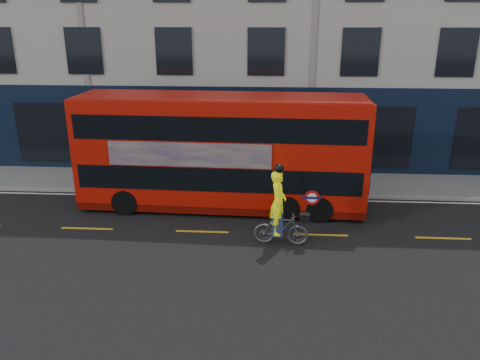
{
  "coord_description": "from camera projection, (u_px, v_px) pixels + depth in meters",
  "views": [
    {
      "loc": [
        -1.81,
        -12.81,
        6.86
      ],
      "look_at": [
        -2.72,
        1.62,
        1.85
      ],
      "focal_mm": 35.0,
      "sensor_mm": 36.0,
      "label": 1
    }
  ],
  "objects": [
    {
      "name": "lane_dashes",
      "position": [
        321.0,
        235.0,
        15.63
      ],
      "size": [
        58.0,
        0.12,
        0.01
      ],
      "primitive_type": null,
      "color": "#C19016",
      "rests_on": "ground"
    },
    {
      "name": "cyclist",
      "position": [
        280.0,
        217.0,
        14.71
      ],
      "size": [
        1.78,
        0.78,
        2.69
      ],
      "rotation": [
        0.0,
        0.0,
        -0.07
      ],
      "color": "#4D4F53",
      "rests_on": "ground"
    },
    {
      "name": "road_edge_line",
      "position": [
        313.0,
        200.0,
        18.65
      ],
      "size": [
        58.0,
        0.1,
        0.01
      ],
      "primitive_type": "cube",
      "color": "silver",
      "rests_on": "ground"
    },
    {
      "name": "pavement",
      "position": [
        309.0,
        183.0,
        20.33
      ],
      "size": [
        60.0,
        3.0,
        0.12
      ],
      "primitive_type": "cube",
      "color": "slate",
      "rests_on": "ground"
    },
    {
      "name": "building_terrace",
      "position": [
        307.0,
        5.0,
        23.97
      ],
      "size": [
        50.0,
        10.07,
        15.0
      ],
      "color": "#A29F98",
      "rests_on": "ground"
    },
    {
      "name": "ground",
      "position": [
        326.0,
        257.0,
        14.22
      ],
      "size": [
        120.0,
        120.0,
        0.0
      ],
      "primitive_type": "plane",
      "color": "black",
      "rests_on": "ground"
    },
    {
      "name": "kerb",
      "position": [
        312.0,
        196.0,
        18.91
      ],
      "size": [
        60.0,
        0.12,
        0.13
      ],
      "primitive_type": "cube",
      "color": "gray",
      "rests_on": "ground"
    },
    {
      "name": "bus",
      "position": [
        222.0,
        152.0,
        17.29
      ],
      "size": [
        10.65,
        2.78,
        4.26
      ],
      "rotation": [
        0.0,
        0.0,
        -0.03
      ],
      "color": "#B31107",
      "rests_on": "ground"
    }
  ]
}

